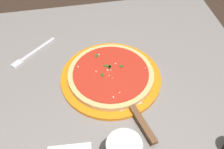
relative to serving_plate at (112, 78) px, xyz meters
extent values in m
cube|color=black|center=(-0.41, 0.36, -0.40)|extent=(0.06, 0.06, 0.73)
cube|color=black|center=(0.40, 0.36, -0.40)|extent=(0.06, 0.06, 0.73)
cube|color=gray|center=(0.00, -0.05, -0.02)|extent=(0.95, 0.95, 0.03)
cylinder|color=orange|center=(0.00, 0.00, 0.00)|extent=(0.32, 0.32, 0.01)
cylinder|color=#DBB26B|center=(0.00, 0.00, 0.01)|extent=(0.27, 0.27, 0.02)
cylinder|color=red|center=(0.00, 0.00, 0.02)|extent=(0.24, 0.24, 0.00)
sphere|color=#EFEACC|center=(-0.10, 0.04, 0.03)|extent=(0.01, 0.01, 0.01)
sphere|color=#EFEACC|center=(-0.01, 0.01, 0.03)|extent=(0.00, 0.00, 0.00)
sphere|color=#EFEACC|center=(-0.01, 0.01, 0.03)|extent=(0.01, 0.01, 0.01)
sphere|color=#EFEACC|center=(-0.03, 0.08, 0.03)|extent=(0.00, 0.00, 0.00)
sphere|color=#EFEACC|center=(-0.01, -0.10, 0.03)|extent=(0.01, 0.01, 0.01)
sphere|color=#EFEACC|center=(0.02, 0.03, 0.03)|extent=(0.00, 0.00, 0.00)
sphere|color=#EFEACC|center=(-0.01, -0.01, 0.03)|extent=(0.00, 0.00, 0.00)
sphere|color=#EFEACC|center=(0.00, -0.03, 0.03)|extent=(0.00, 0.00, 0.00)
sphere|color=#EFEACC|center=(0.11, 0.00, 0.03)|extent=(0.00, 0.00, 0.00)
sphere|color=#EFEACC|center=(0.01, -0.09, 0.03)|extent=(0.00, 0.00, 0.00)
sphere|color=#EFEACC|center=(-0.05, 0.01, 0.03)|extent=(0.00, 0.00, 0.00)
cube|color=#23561E|center=(0.03, 0.02, 0.03)|extent=(0.01, 0.01, 0.00)
cube|color=#23561E|center=(0.00, 0.02, 0.03)|extent=(0.01, 0.01, 0.00)
cube|color=#23561E|center=(-0.04, 0.08, 0.03)|extent=(0.01, 0.01, 0.00)
cube|color=#23561E|center=(-0.03, -0.01, 0.03)|extent=(0.01, 0.01, 0.00)
cube|color=#23561E|center=(-0.02, 0.03, 0.03)|extent=(0.01, 0.01, 0.00)
cube|color=#23561E|center=(0.00, 0.02, 0.03)|extent=(0.01, 0.01, 0.00)
cube|color=silver|center=(0.02, -0.08, 0.01)|extent=(0.09, 0.10, 0.00)
cube|color=brown|center=(0.05, -0.19, 0.01)|extent=(0.05, 0.13, 0.01)
cube|color=silver|center=(-0.23, 0.18, 0.00)|extent=(0.12, 0.11, 0.00)
cube|color=silver|center=(-0.30, 0.12, 0.00)|extent=(0.04, 0.04, 0.00)
camera|label=1|loc=(-0.11, -0.57, 0.66)|focal=44.25mm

